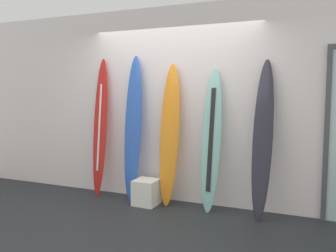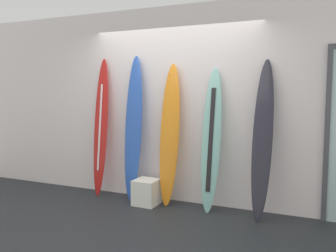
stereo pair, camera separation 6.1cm
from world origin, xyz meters
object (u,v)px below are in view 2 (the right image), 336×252
at_px(surfboard_crimson, 101,127).
at_px(surfboard_charcoal, 262,141).
at_px(surfboard_cobalt, 133,129).
at_px(surfboard_seafoam, 211,139).
at_px(display_block_left, 146,192).
at_px(surfboard_sunset, 170,135).

distance_m(surfboard_crimson, surfboard_charcoal, 2.43).
xyz_separation_m(surfboard_cobalt, surfboard_charcoal, (1.86, -0.07, -0.06)).
xyz_separation_m(surfboard_seafoam, surfboard_charcoal, (0.67, -0.04, 0.02)).
relative_size(surfboard_crimson, display_block_left, 5.89).
bearing_deg(surfboard_cobalt, surfboard_sunset, -0.98).
relative_size(surfboard_sunset, display_block_left, 5.58).
height_order(surfboard_cobalt, display_block_left, surfboard_cobalt).
relative_size(surfboard_sunset, surfboard_seafoam, 1.03).
relative_size(surfboard_seafoam, surfboard_charcoal, 0.96).
bearing_deg(surfboard_charcoal, display_block_left, -176.64).
distance_m(surfboard_seafoam, surfboard_charcoal, 0.67).
xyz_separation_m(surfboard_charcoal, display_block_left, (-1.57, -0.09, -0.81)).
distance_m(surfboard_sunset, surfboard_charcoal, 1.28).
xyz_separation_m(surfboard_sunset, display_block_left, (-0.29, -0.15, -0.80)).
bearing_deg(surfboard_seafoam, surfboard_charcoal, -3.64).
bearing_deg(surfboard_charcoal, surfboard_cobalt, 177.95).
height_order(surfboard_sunset, display_block_left, surfboard_sunset).
distance_m(surfboard_cobalt, surfboard_seafoam, 1.19).
bearing_deg(surfboard_crimson, surfboard_charcoal, -1.86).
relative_size(surfboard_charcoal, display_block_left, 5.63).
bearing_deg(surfboard_seafoam, surfboard_sunset, 178.66).
bearing_deg(surfboard_crimson, surfboard_cobalt, -1.24).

